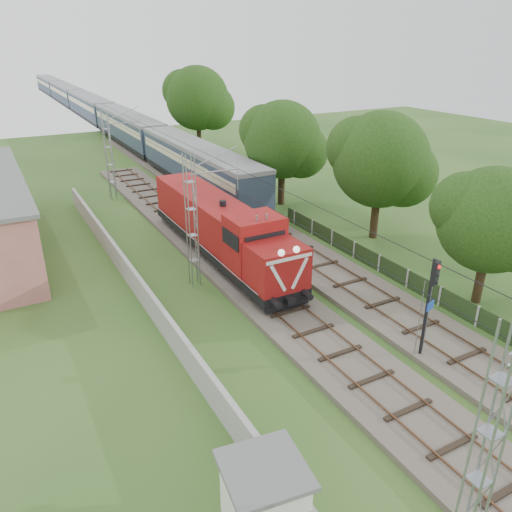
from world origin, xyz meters
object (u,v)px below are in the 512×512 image
signal_post (431,293)px  relay_hut (264,499)px  locomotive (221,228)px  coach_rake (90,106)px

signal_post → relay_hut: signal_post is taller
locomotive → signal_post: size_ratio=3.41×
coach_rake → signal_post: 80.57m
locomotive → signal_post: bearing=-77.5°
locomotive → relay_hut: 20.47m
locomotive → relay_hut: size_ratio=6.46×
coach_rake → signal_post: size_ratio=24.10×
relay_hut → signal_post: bearing=21.0°
locomotive → coach_rake: bearing=85.6°
locomotive → coach_rake: 65.81m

